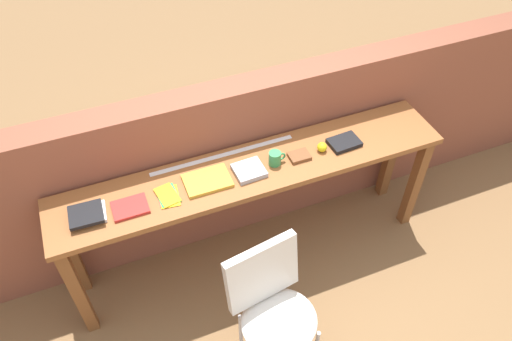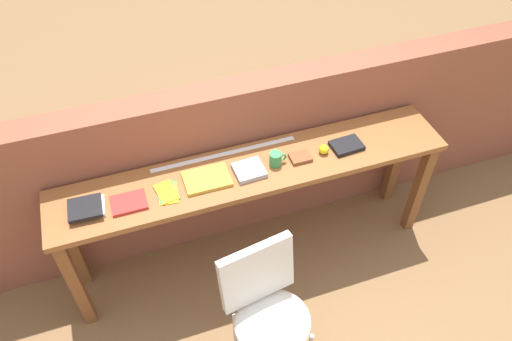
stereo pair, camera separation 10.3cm
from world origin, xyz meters
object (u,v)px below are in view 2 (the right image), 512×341
magazine_cycling (129,203)px  leather_journal_brown (300,158)px  pamphlet_pile_colourful (167,192)px  chair_white_moulded (267,306)px  book_stack_leftmost (86,208)px  book_open_centre (207,179)px  book_repair_rightmost (347,145)px  sports_ball_small (324,149)px  mug (276,159)px

magazine_cycling → leather_journal_brown: (1.07, 0.02, 0.00)m
pamphlet_pile_colourful → chair_white_moulded: bearing=-61.5°
book_stack_leftmost → book_open_centre: bearing=0.7°
book_open_centre → book_repair_rightmost: size_ratio=1.40×
leather_journal_brown → chair_white_moulded: bearing=-123.4°
leather_journal_brown → sports_ball_small: sports_ball_small is taller
book_open_centre → leather_journal_brown: size_ratio=2.11×
mug → book_open_centre: bearing=179.3°
magazine_cycling → book_stack_leftmost: bearing=174.2°
book_repair_rightmost → book_open_centre: bearing=176.2°
chair_white_moulded → magazine_cycling: magazine_cycling is taller
leather_journal_brown → sports_ball_small: size_ratio=2.08×
pamphlet_pile_colourful → mug: mug is taller
sports_ball_small → book_repair_rightmost: 0.16m
chair_white_moulded → magazine_cycling: (-0.60, 0.68, 0.36)m
book_open_centre → mug: size_ratio=2.49×
book_open_centre → book_repair_rightmost: bearing=-0.1°
book_stack_leftmost → magazine_cycling: (0.23, -0.02, -0.01)m
chair_white_moulded → sports_ball_small: (0.63, 0.70, 0.38)m
leather_journal_brown → sports_ball_small: (0.16, 0.00, 0.02)m
leather_journal_brown → pamphlet_pile_colourful: bearing=-178.9°
book_open_centre → mug: mug is taller
pamphlet_pile_colourful → book_repair_rightmost: size_ratio=0.99×
chair_white_moulded → sports_ball_small: sports_ball_small is taller
magazine_cycling → pamphlet_pile_colourful: 0.22m
chair_white_moulded → mug: 0.87m
magazine_cycling → sports_ball_small: (1.23, 0.02, 0.02)m
mug → book_repair_rightmost: size_ratio=0.56×
book_stack_leftmost → mug: mug is taller
magazine_cycling → book_repair_rightmost: (1.39, 0.02, 0.00)m
sports_ball_small → book_repair_rightmost: (0.16, 0.00, -0.02)m
sports_ball_small → book_repair_rightmost: size_ratio=0.32×
pamphlet_pile_colourful → leather_journal_brown: size_ratio=1.49×
mug → pamphlet_pile_colourful: bearing=-178.5°
magazine_cycling → leather_journal_brown: size_ratio=1.55×
mug → chair_white_moulded: bearing=-113.5°
magazine_cycling → mug: (0.91, 0.03, 0.04)m
book_repair_rightmost → leather_journal_brown: bearing=177.3°
chair_white_moulded → sports_ball_small: size_ratio=14.23×
pamphlet_pile_colourful → sports_ball_small: bearing=0.7°
chair_white_moulded → book_stack_leftmost: bearing=139.7°
chair_white_moulded → book_open_centre: book_open_centre is taller
magazine_cycling → book_open_centre: 0.47m
pamphlet_pile_colourful → sports_ball_small: sports_ball_small is taller
book_stack_leftmost → sports_ball_small: size_ratio=3.35×
magazine_cycling → leather_journal_brown: 1.07m
book_stack_leftmost → book_repair_rightmost: (1.62, -0.00, -0.01)m
magazine_cycling → mug: bearing=2.0°
mug → magazine_cycling: bearing=-178.2°
book_stack_leftmost → sports_ball_small: bearing=-0.1°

